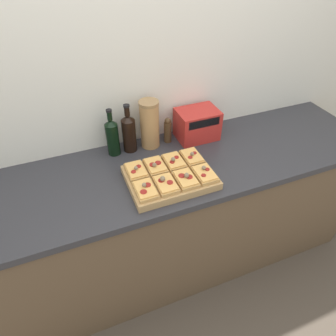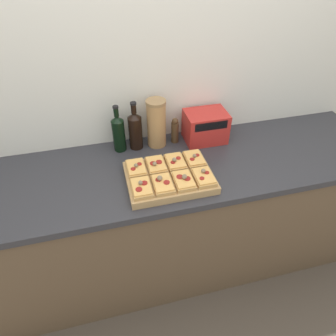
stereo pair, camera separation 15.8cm
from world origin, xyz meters
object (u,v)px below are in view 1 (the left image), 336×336
object	(u,v)px
cutting_board	(170,177)
wine_bottle	(129,132)
pepper_mill	(168,130)
grain_jar_tall	(150,124)
olive_oil_bottle	(112,136)
toaster_oven	(197,124)

from	to	relation	value
cutting_board	wine_bottle	xyz separation A→B (m)	(-0.12, 0.35, 0.10)
cutting_board	pepper_mill	xyz separation A→B (m)	(0.12, 0.35, 0.06)
wine_bottle	grain_jar_tall	world-z (taller)	wine_bottle
cutting_board	olive_oil_bottle	world-z (taller)	olive_oil_bottle
wine_bottle	pepper_mill	size ratio (longest dim) A/B	1.81
olive_oil_bottle	wine_bottle	size ratio (longest dim) A/B	0.97
toaster_oven	pepper_mill	bearing A→B (deg)	172.89
olive_oil_bottle	grain_jar_tall	distance (m)	0.23
pepper_mill	toaster_oven	world-z (taller)	toaster_oven
wine_bottle	pepper_mill	distance (m)	0.25
cutting_board	wine_bottle	world-z (taller)	wine_bottle
olive_oil_bottle	grain_jar_tall	size ratio (longest dim) A/B	0.98
olive_oil_bottle	toaster_oven	world-z (taller)	olive_oil_bottle
cutting_board	wine_bottle	distance (m)	0.38
wine_bottle	pepper_mill	world-z (taller)	wine_bottle
toaster_oven	wine_bottle	bearing A→B (deg)	176.88
cutting_board	grain_jar_tall	distance (m)	0.37
wine_bottle	olive_oil_bottle	bearing A→B (deg)	180.00
cutting_board	olive_oil_bottle	xyz separation A→B (m)	(-0.22, 0.35, 0.10)
pepper_mill	toaster_oven	distance (m)	0.19
grain_jar_tall	toaster_oven	size ratio (longest dim) A/B	1.08
grain_jar_tall	toaster_oven	world-z (taller)	grain_jar_tall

